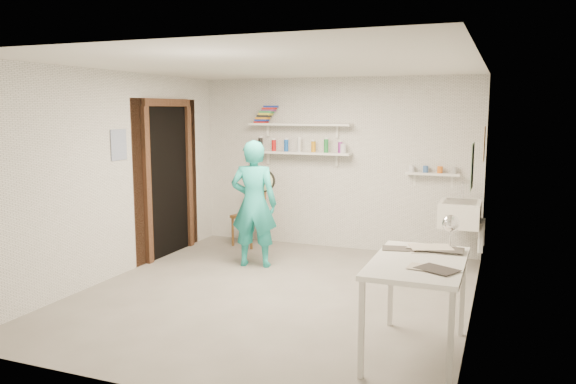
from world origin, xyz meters
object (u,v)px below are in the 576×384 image
(belfast_sink, at_px, (460,213))
(wooden_chair, at_px, (249,216))
(work_table, at_px, (417,308))
(desk_lamp, at_px, (451,223))
(wall_clock, at_px, (264,181))
(man, at_px, (254,204))

(belfast_sink, height_order, wooden_chair, wooden_chair)
(work_table, relative_size, desk_lamp, 8.00)
(wall_clock, bearing_deg, wooden_chair, 115.69)
(belfast_sink, relative_size, wall_clock, 2.10)
(wall_clock, relative_size, desk_lamp, 1.94)
(wooden_chair, relative_size, work_table, 0.73)
(belfast_sink, distance_m, man, 2.53)
(man, distance_m, wall_clock, 0.34)
(man, bearing_deg, work_table, 128.39)
(man, relative_size, desk_lamp, 10.81)
(wall_clock, distance_m, work_table, 3.17)
(wall_clock, height_order, wooden_chair, wall_clock)
(belfast_sink, xyz_separation_m, wooden_chair, (-2.94, 0.18, -0.27))
(man, bearing_deg, wooden_chair, -73.15)
(wall_clock, xyz_separation_m, work_table, (2.26, -2.12, -0.67))
(belfast_sink, relative_size, man, 0.38)
(wooden_chair, bearing_deg, man, -47.81)
(belfast_sink, relative_size, wooden_chair, 0.70)
(wall_clock, bearing_deg, work_table, -55.22)
(belfast_sink, bearing_deg, wooden_chair, 176.48)
(desk_lamp, bearing_deg, man, 150.06)
(belfast_sink, relative_size, work_table, 0.51)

